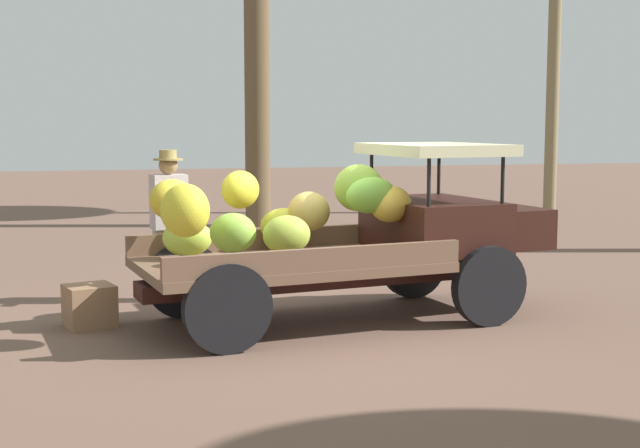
% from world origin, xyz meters
% --- Properties ---
extents(ground_plane, '(60.00, 60.00, 0.00)m').
position_xyz_m(ground_plane, '(0.00, 0.00, 0.00)').
color(ground_plane, brown).
extents(truck, '(4.60, 2.26, 1.85)m').
position_xyz_m(truck, '(0.76, -0.14, 0.92)').
color(truck, black).
rests_on(truck, ground).
extents(farmer, '(0.53, 0.49, 1.77)m').
position_xyz_m(farmer, '(-1.13, 1.33, 1.01)').
color(farmer, '#BFB399').
rests_on(farmer, ground).
extents(wooden_crate, '(0.57, 0.56, 0.43)m').
position_xyz_m(wooden_crate, '(-2.06, 0.21, 0.22)').
color(wooden_crate, '#8D6648').
rests_on(wooden_crate, ground).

